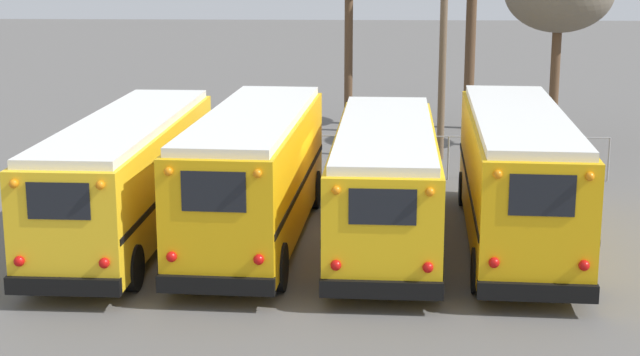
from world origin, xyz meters
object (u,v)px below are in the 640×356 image
school_bus_1 (255,172)px  utility_pole (443,42)px  school_bus_3 (517,174)px  school_bus_0 (129,173)px  school_bus_2 (385,179)px

school_bus_1 → utility_pole: bearing=62.4°
school_bus_1 → school_bus_3: 6.45m
school_bus_0 → utility_pole: bearing=49.2°
school_bus_3 → utility_pole: utility_pole is taller
school_bus_0 → school_bus_1: (3.23, -0.35, 0.12)m
school_bus_0 → school_bus_3: bearing=-1.4°
school_bus_2 → utility_pole: utility_pole is taller
school_bus_2 → utility_pole: bearing=78.0°
school_bus_0 → utility_pole: (8.62, 9.99, 2.40)m
school_bus_3 → school_bus_0: bearing=178.6°
school_bus_0 → school_bus_2: 6.46m
school_bus_3 → school_bus_2: bearing=-179.9°
school_bus_0 → school_bus_1: school_bus_1 is taller
school_bus_1 → utility_pole: (5.40, 10.34, 2.28)m
school_bus_1 → school_bus_3: size_ratio=0.97×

